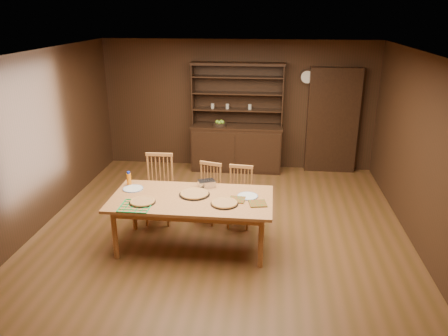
# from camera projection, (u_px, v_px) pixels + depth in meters

# --- Properties ---
(floor) EXTENTS (6.00, 6.00, 0.00)m
(floor) POSITION_uv_depth(u_px,v_px,m) (221.00, 232.00, 6.54)
(floor) COLOR brown
(floor) RESTS_ON ground
(room_shell) EXTENTS (6.00, 6.00, 6.00)m
(room_shell) POSITION_uv_depth(u_px,v_px,m) (221.00, 131.00, 6.00)
(room_shell) COLOR white
(room_shell) RESTS_ON floor
(china_hutch) EXTENTS (1.84, 0.52, 2.17)m
(china_hutch) POSITION_uv_depth(u_px,v_px,m) (237.00, 142.00, 8.91)
(china_hutch) COLOR black
(china_hutch) RESTS_ON floor
(doorway) EXTENTS (1.00, 0.18, 2.10)m
(doorway) POSITION_uv_depth(u_px,v_px,m) (332.00, 121.00, 8.69)
(doorway) COLOR black
(doorway) RESTS_ON floor
(wall_clock) EXTENTS (0.30, 0.05, 0.30)m
(wall_clock) POSITION_uv_depth(u_px,v_px,m) (307.00, 77.00, 8.51)
(wall_clock) COLOR black
(wall_clock) RESTS_ON room_shell
(dining_table) EXTENTS (2.19, 1.09, 0.75)m
(dining_table) POSITION_uv_depth(u_px,v_px,m) (192.00, 202.00, 5.93)
(dining_table) COLOR #C88745
(dining_table) RESTS_ON floor
(chair_left) EXTENTS (0.45, 0.43, 1.08)m
(chair_left) POSITION_uv_depth(u_px,v_px,m) (159.00, 186.00, 6.76)
(chair_left) COLOR #C67943
(chair_left) RESTS_ON floor
(chair_center) EXTENTS (0.47, 0.45, 0.93)m
(chair_center) POSITION_uv_depth(u_px,v_px,m) (209.00, 191.00, 6.79)
(chair_center) COLOR #C67943
(chair_center) RESTS_ON floor
(chair_right) EXTENTS (0.42, 0.40, 0.94)m
(chair_right) POSITION_uv_depth(u_px,v_px,m) (240.00, 194.00, 6.65)
(chair_right) COLOR #C67943
(chair_right) RESTS_ON floor
(pizza_left) EXTENTS (0.35, 0.35, 0.04)m
(pizza_left) POSITION_uv_depth(u_px,v_px,m) (142.00, 202.00, 5.74)
(pizza_left) COLOR black
(pizza_left) RESTS_ON dining_table
(pizza_right) EXTENTS (0.36, 0.36, 0.04)m
(pizza_right) POSITION_uv_depth(u_px,v_px,m) (224.00, 203.00, 5.69)
(pizza_right) COLOR black
(pizza_right) RESTS_ON dining_table
(pizza_center) EXTENTS (0.42, 0.42, 0.04)m
(pizza_center) POSITION_uv_depth(u_px,v_px,m) (194.00, 194.00, 5.98)
(pizza_center) COLOR black
(pizza_center) RESTS_ON dining_table
(cooling_rack) EXTENTS (0.45, 0.45, 0.02)m
(cooling_rack) POSITION_uv_depth(u_px,v_px,m) (136.00, 206.00, 5.64)
(cooling_rack) COLOR #0DAB4D
(cooling_rack) RESTS_ON dining_table
(plate_left) EXTENTS (0.29, 0.29, 0.02)m
(plate_left) POSITION_uv_depth(u_px,v_px,m) (133.00, 189.00, 6.17)
(plate_left) COLOR silver
(plate_left) RESTS_ON dining_table
(plate_right) EXTENTS (0.28, 0.28, 0.02)m
(plate_right) POSITION_uv_depth(u_px,v_px,m) (248.00, 196.00, 5.93)
(plate_right) COLOR silver
(plate_right) RESTS_ON dining_table
(foil_dish) EXTENTS (0.28, 0.25, 0.09)m
(foil_dish) POSITION_uv_depth(u_px,v_px,m) (207.00, 184.00, 6.25)
(foil_dish) COLOR silver
(foil_dish) RESTS_ON dining_table
(juice_bottle) EXTENTS (0.06, 0.06, 0.21)m
(juice_bottle) POSITION_uv_depth(u_px,v_px,m) (129.00, 179.00, 6.29)
(juice_bottle) COLOR orange
(juice_bottle) RESTS_ON dining_table
(pot_holder_a) EXTENTS (0.26, 0.26, 0.02)m
(pot_holder_a) POSITION_uv_depth(u_px,v_px,m) (258.00, 204.00, 5.70)
(pot_holder_a) COLOR #A52012
(pot_holder_a) RESTS_ON dining_table
(pot_holder_b) EXTENTS (0.23, 0.23, 0.02)m
(pot_holder_b) POSITION_uv_depth(u_px,v_px,m) (237.00, 200.00, 5.82)
(pot_holder_b) COLOR #A52012
(pot_holder_b) RESTS_ON dining_table
(fruit_bowl) EXTENTS (0.27, 0.27, 0.12)m
(fruit_bowl) POSITION_uv_depth(u_px,v_px,m) (220.00, 124.00, 8.74)
(fruit_bowl) COLOR black
(fruit_bowl) RESTS_ON china_hutch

